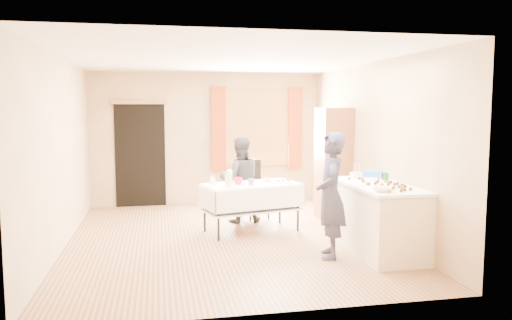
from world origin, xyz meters
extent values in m
cube|color=#9E7047|center=(0.00, 0.00, -0.01)|extent=(4.50, 5.50, 0.02)
cube|color=white|center=(0.00, 0.00, 2.61)|extent=(4.50, 5.50, 0.02)
cube|color=tan|center=(0.00, 2.76, 1.30)|extent=(4.50, 0.02, 2.60)
cube|color=tan|center=(0.00, -2.76, 1.30)|extent=(4.50, 0.02, 2.60)
cube|color=tan|center=(-2.26, 0.00, 1.30)|extent=(0.02, 5.50, 2.60)
cube|color=tan|center=(2.26, 0.00, 1.30)|extent=(0.02, 5.50, 2.60)
cube|color=olive|center=(1.00, 2.72, 1.50)|extent=(1.32, 0.06, 1.52)
cube|color=white|center=(1.00, 2.71, 1.50)|extent=(1.20, 0.02, 1.40)
cube|color=#9E3B14|center=(0.22, 2.67, 1.50)|extent=(0.28, 0.06, 1.65)
cube|color=#9E3B14|center=(1.78, 2.67, 1.50)|extent=(0.28, 0.06, 1.65)
cube|color=black|center=(-1.30, 2.73, 1.00)|extent=(0.95, 0.04, 2.00)
cube|color=olive|center=(-1.30, 2.70, 2.02)|extent=(1.05, 0.06, 0.08)
cube|color=brown|center=(1.99, 0.98, 0.96)|extent=(0.50, 0.60, 1.91)
cube|color=beige|center=(1.89, -1.06, 0.43)|extent=(0.72, 1.59, 0.86)
cube|color=white|center=(1.89, -1.06, 0.89)|extent=(0.78, 1.65, 0.04)
cube|color=white|center=(0.44, 0.34, 0.73)|extent=(1.57, 1.04, 0.04)
cube|color=black|center=(0.67, 1.27, 0.44)|extent=(0.51, 0.51, 0.06)
cube|color=black|center=(0.62, 1.45, 0.71)|extent=(0.41, 0.15, 0.59)
imported|color=#292844|center=(1.18, -1.17, 0.80)|extent=(0.76, 0.65, 1.61)
imported|color=black|center=(0.37, 1.02, 0.71)|extent=(0.73, 0.58, 1.43)
cylinder|color=#147924|center=(2.08, -0.86, 0.97)|extent=(0.08, 0.08, 0.12)
imported|color=white|center=(1.67, -1.62, 0.94)|extent=(0.39, 0.39, 0.06)
cube|color=white|center=(1.82, -0.44, 0.95)|extent=(0.16, 0.11, 0.08)
cube|color=#2A7FE1|center=(2.09, -0.35, 0.95)|extent=(0.36, 0.31, 0.08)
cylinder|color=silver|center=(0.05, 0.11, 0.86)|extent=(0.14, 0.14, 0.22)
imported|color=red|center=(0.23, 0.31, 0.80)|extent=(0.15, 0.15, 0.11)
imported|color=red|center=(0.41, 0.18, 0.80)|extent=(0.21, 0.21, 0.10)
imported|color=white|center=(0.73, 0.53, 0.78)|extent=(0.19, 0.19, 0.05)
cube|color=white|center=(0.94, 0.33, 0.76)|extent=(0.29, 0.22, 0.02)
imported|color=white|center=(-0.16, 0.39, 0.83)|extent=(0.10, 0.10, 0.16)
sphere|color=#3F2314|center=(1.89, -1.48, 0.93)|extent=(0.04, 0.04, 0.04)
sphere|color=#391D0B|center=(1.92, -1.25, 0.93)|extent=(0.04, 0.04, 0.04)
sphere|color=#391D0B|center=(1.84, -1.25, 0.93)|extent=(0.04, 0.04, 0.04)
sphere|color=#391D0B|center=(2.07, -1.04, 0.93)|extent=(0.04, 0.04, 0.04)
sphere|color=#391D0B|center=(1.90, -0.99, 0.93)|extent=(0.04, 0.04, 0.04)
sphere|color=#391D0B|center=(2.03, -1.22, 0.93)|extent=(0.04, 0.04, 0.04)
sphere|color=#3F2314|center=(2.02, -0.98, 0.93)|extent=(0.04, 0.04, 0.04)
sphere|color=#391D0B|center=(1.79, -0.63, 0.93)|extent=(0.04, 0.04, 0.04)
sphere|color=#391D0B|center=(1.99, -1.45, 0.93)|extent=(0.04, 0.04, 0.04)
sphere|color=#391D0B|center=(2.03, -1.64, 0.93)|extent=(0.04, 0.04, 0.04)
sphere|color=#391D0B|center=(2.07, -1.38, 0.93)|extent=(0.04, 0.04, 0.04)
sphere|color=#391D0B|center=(2.09, -1.19, 0.93)|extent=(0.04, 0.04, 0.04)
sphere|color=#3F2314|center=(1.69, -1.12, 0.93)|extent=(0.04, 0.04, 0.04)
sphere|color=#391D0B|center=(1.86, -1.72, 0.93)|extent=(0.04, 0.04, 0.04)
sphere|color=#391D0B|center=(2.11, -0.70, 0.93)|extent=(0.04, 0.04, 0.04)
sphere|color=#391D0B|center=(1.85, -1.51, 0.93)|extent=(0.04, 0.04, 0.04)
sphere|color=#391D0B|center=(1.71, -1.14, 0.93)|extent=(0.04, 0.04, 0.04)
sphere|color=#391D0B|center=(1.66, -1.68, 0.93)|extent=(0.04, 0.04, 0.04)
sphere|color=#3F2314|center=(1.71, -1.72, 0.93)|extent=(0.04, 0.04, 0.04)
sphere|color=#391D0B|center=(1.80, -0.70, 0.93)|extent=(0.04, 0.04, 0.04)
sphere|color=#391D0B|center=(1.99, -1.41, 0.93)|extent=(0.04, 0.04, 0.04)
sphere|color=#391D0B|center=(2.10, -1.29, 0.93)|extent=(0.04, 0.04, 0.04)
sphere|color=#391D0B|center=(2.08, -1.41, 0.93)|extent=(0.04, 0.04, 0.04)
sphere|color=#391D0B|center=(1.93, -1.66, 0.93)|extent=(0.04, 0.04, 0.04)
sphere|color=#3F2314|center=(2.03, -0.74, 0.93)|extent=(0.04, 0.04, 0.04)
sphere|color=#391D0B|center=(1.82, -1.10, 0.93)|extent=(0.04, 0.04, 0.04)
sphere|color=#391D0B|center=(1.75, -1.62, 0.93)|extent=(0.04, 0.04, 0.04)
sphere|color=#391D0B|center=(2.00, -1.11, 0.93)|extent=(0.04, 0.04, 0.04)
sphere|color=#391D0B|center=(1.65, -0.62, 0.93)|extent=(0.04, 0.04, 0.04)
sphere|color=#391D0B|center=(1.73, -0.91, 0.93)|extent=(0.04, 0.04, 0.04)
sphere|color=#3F2314|center=(2.00, -1.49, 0.93)|extent=(0.04, 0.04, 0.04)
camera|label=1|loc=(-0.97, -7.12, 1.91)|focal=35.00mm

